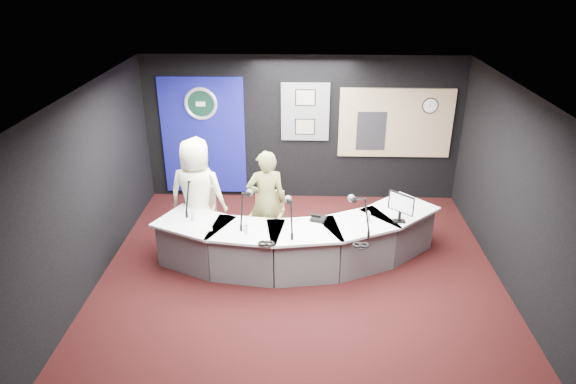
{
  "coord_description": "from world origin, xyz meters",
  "views": [
    {
      "loc": [
        0.04,
        -6.37,
        4.42
      ],
      "look_at": [
        -0.2,
        0.8,
        1.1
      ],
      "focal_mm": 32.0,
      "sensor_mm": 36.0,
      "label": 1
    }
  ],
  "objects_px": {
    "person_man": "(197,194)",
    "armchair_right": "(267,224)",
    "broadcast_desk": "(297,241)",
    "armchair_left": "(199,220)",
    "person_woman": "(266,201)"
  },
  "relations": [
    {
      "from": "broadcast_desk",
      "to": "armchair_right",
      "type": "height_order",
      "value": "armchair_right"
    },
    {
      "from": "person_man",
      "to": "person_woman",
      "type": "height_order",
      "value": "person_man"
    },
    {
      "from": "person_woman",
      "to": "person_man",
      "type": "bearing_deg",
      "value": -12.81
    },
    {
      "from": "person_man",
      "to": "armchair_right",
      "type": "bearing_deg",
      "value": -177.12
    },
    {
      "from": "broadcast_desk",
      "to": "armchair_left",
      "type": "xyz_separation_m",
      "value": [
        -1.62,
        0.47,
        0.1
      ]
    },
    {
      "from": "person_man",
      "to": "person_woman",
      "type": "bearing_deg",
      "value": -177.12
    },
    {
      "from": "armchair_right",
      "to": "armchair_left",
      "type": "bearing_deg",
      "value": -172.85
    },
    {
      "from": "broadcast_desk",
      "to": "armchair_left",
      "type": "height_order",
      "value": "armchair_left"
    },
    {
      "from": "armchair_right",
      "to": "person_man",
      "type": "distance_m",
      "value": 1.22
    },
    {
      "from": "armchair_left",
      "to": "person_man",
      "type": "height_order",
      "value": "person_man"
    },
    {
      "from": "armchair_right",
      "to": "person_woman",
      "type": "relative_size",
      "value": 0.52
    },
    {
      "from": "person_woman",
      "to": "broadcast_desk",
      "type": "bearing_deg",
      "value": 130.56
    },
    {
      "from": "person_man",
      "to": "person_woman",
      "type": "distance_m",
      "value": 1.12
    },
    {
      "from": "armchair_left",
      "to": "person_woman",
      "type": "bearing_deg",
      "value": -5.35
    },
    {
      "from": "broadcast_desk",
      "to": "person_man",
      "type": "xyz_separation_m",
      "value": [
        -1.62,
        0.47,
        0.56
      ]
    }
  ]
}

